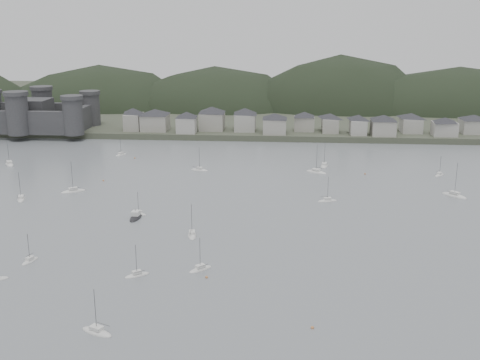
{
  "coord_description": "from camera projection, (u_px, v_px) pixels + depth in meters",
  "views": [
    {
      "loc": [
        15.43,
        -123.0,
        60.87
      ],
      "look_at": [
        0.0,
        75.0,
        6.0
      ],
      "focal_mm": 44.19,
      "sensor_mm": 36.0,
      "label": 1
    }
  ],
  "objects": [
    {
      "name": "ground",
      "position": [
        215.0,
        292.0,
        135.56
      ],
      "size": [
        900.0,
        900.0,
        0.0
      ],
      "primitive_type": "plane",
      "color": "slate",
      "rests_on": "ground"
    },
    {
      "name": "motor_launch_far",
      "position": [
        136.0,
        217.0,
        185.12
      ],
      "size": [
        3.5,
        8.53,
        3.99
      ],
      "rotation": [
        0.0,
        0.0,
        3.08
      ],
      "color": "black",
      "rests_on": "ground"
    },
    {
      "name": "far_shore_land",
      "position": [
        264.0,
        104.0,
        418.65
      ],
      "size": [
        900.0,
        250.0,
        3.0
      ],
      "primitive_type": "cube",
      "color": "#383D2D",
      "rests_on": "ground"
    },
    {
      "name": "sailboat_lead",
      "position": [
        324.0,
        166.0,
        249.57
      ],
      "size": [
        4.06,
        9.05,
        11.93
      ],
      "rotation": [
        0.0,
        0.0,
        2.99
      ],
      "color": "silver",
      "rests_on": "ground"
    },
    {
      "name": "castle",
      "position": [
        31.0,
        114.0,
        314.42
      ],
      "size": [
        66.0,
        43.0,
        20.0
      ],
      "color": "#353537",
      "rests_on": "far_shore_land"
    },
    {
      "name": "forested_ridge",
      "position": [
        270.0,
        128.0,
        397.09
      ],
      "size": [
        851.55,
        103.94,
        102.57
      ],
      "color": "black",
      "rests_on": "ground"
    },
    {
      "name": "moored_fleet",
      "position": [
        180.0,
        206.0,
        196.19
      ],
      "size": [
        253.06,
        160.99,
        13.1
      ],
      "color": "silver",
      "rests_on": "ground"
    },
    {
      "name": "mooring_buoys",
      "position": [
        214.0,
        205.0,
        198.01
      ],
      "size": [
        102.62,
        144.78,
        0.7
      ],
      "color": "#C07640",
      "rests_on": "ground"
    },
    {
      "name": "waterfront_town",
      "position": [
        353.0,
        122.0,
        305.65
      ],
      "size": [
        451.48,
        28.46,
        12.92
      ],
      "color": "#9D9B8F",
      "rests_on": "far_shore_land"
    }
  ]
}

